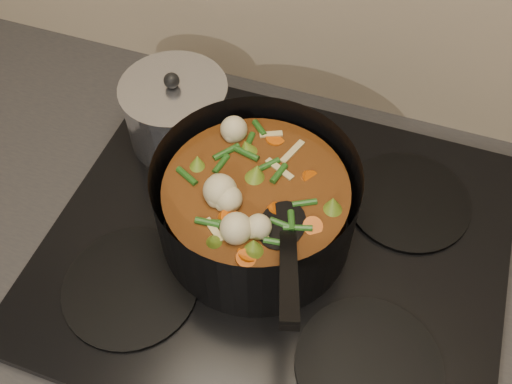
% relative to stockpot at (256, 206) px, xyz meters
% --- Properties ---
extents(counter, '(2.64, 0.64, 0.91)m').
position_rel_stockpot_xyz_m(counter, '(0.03, -0.01, -0.53)').
color(counter, brown).
rests_on(counter, ground).
extents(stovetop, '(0.62, 0.54, 0.03)m').
position_rel_stockpot_xyz_m(stovetop, '(0.03, -0.01, -0.07)').
color(stovetop, black).
rests_on(stovetop, counter).
extents(stockpot, '(0.29, 0.35, 0.20)m').
position_rel_stockpot_xyz_m(stockpot, '(0.00, 0.00, 0.00)').
color(stockpot, black).
rests_on(stockpot, stovetop).
extents(saucepan, '(0.16, 0.16, 0.13)m').
position_rel_stockpot_xyz_m(saucepan, '(-0.17, 0.13, -0.01)').
color(saucepan, silver).
rests_on(saucepan, stovetop).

